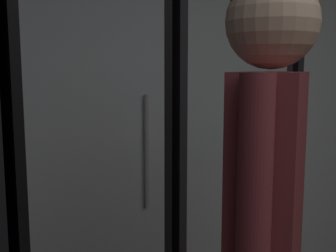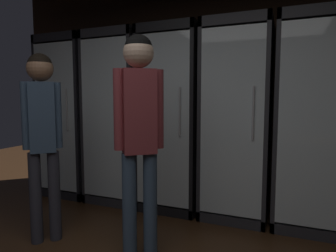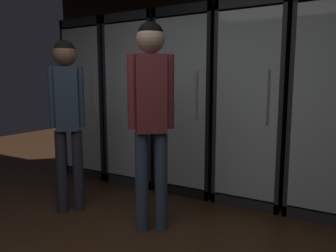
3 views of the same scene
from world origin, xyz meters
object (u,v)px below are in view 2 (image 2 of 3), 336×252
shopper_near (139,121)px  cooler_left (121,119)px  shopper_far (42,125)px  cooler_center (174,121)px  cooler_far_right (311,125)px  cooler_far_left (75,118)px  cooler_right (237,123)px

shopper_near → cooler_left: bearing=126.5°
cooler_left → shopper_far: size_ratio=1.25×
cooler_center → cooler_far_right: (1.44, -0.00, -0.00)m
shopper_near → shopper_far: (-0.91, -0.05, -0.06)m
cooler_far_left → cooler_left: bearing=0.1°
cooler_right → shopper_far: cooler_right is taller
cooler_far_left → shopper_near: cooler_far_left is taller
cooler_far_right → cooler_right: bearing=180.0°
cooler_far_left → cooler_right: (2.17, -0.00, -0.00)m
cooler_right → shopper_near: (-0.55, -1.20, 0.09)m
cooler_left → shopper_far: 1.26m
cooler_left → cooler_far_left: bearing=-179.9°
cooler_right → cooler_far_left: bearing=180.0°
cooler_right → cooler_far_right: (0.72, -0.00, -0.00)m
cooler_far_left → cooler_far_right: bearing=-0.0°
cooler_right → shopper_far: 1.93m
cooler_right → shopper_far: bearing=-139.3°
cooler_far_left → cooler_center: (1.44, -0.00, 0.00)m
cooler_left → cooler_right: size_ratio=1.00×
cooler_right → shopper_far: size_ratio=1.25×
cooler_right → cooler_left: bearing=179.9°
cooler_right → shopper_near: bearing=-114.7°
cooler_left → cooler_right: 1.44m
shopper_near → shopper_far: bearing=-176.6°
cooler_far_left → cooler_right: size_ratio=1.00×
cooler_center → cooler_far_right: 1.44m
cooler_far_right → shopper_near: (-1.27, -1.20, 0.09)m
cooler_center → shopper_near: 1.22m
shopper_near → cooler_right: bearing=65.3°
cooler_far_right → shopper_far: (-2.19, -1.26, 0.03)m
shopper_far → cooler_right: bearing=40.7°
cooler_left → cooler_center: same height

